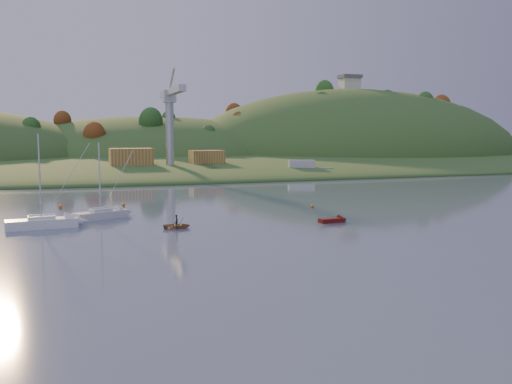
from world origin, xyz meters
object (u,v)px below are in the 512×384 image
object	(u,v)px
red_tender	(337,220)
sailboat_near	(42,222)
sailboat_far	(101,214)
canoe	(177,226)

from	to	relation	value
red_tender	sailboat_near	bearing A→B (deg)	164.69
sailboat_near	sailboat_far	xyz separation A→B (m)	(7.21, 5.50, -0.06)
sailboat_near	sailboat_far	distance (m)	9.07
canoe	sailboat_near	bearing A→B (deg)	77.61
sailboat_far	red_tender	bearing A→B (deg)	-50.42
canoe	red_tender	size ratio (longest dim) A/B	0.84
red_tender	canoe	bearing A→B (deg)	170.83
red_tender	sailboat_far	bearing A→B (deg)	152.09
sailboat_near	red_tender	xyz separation A→B (m)	(35.73, -7.15, -0.46)
sailboat_near	sailboat_far	size ratio (longest dim) A/B	1.12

